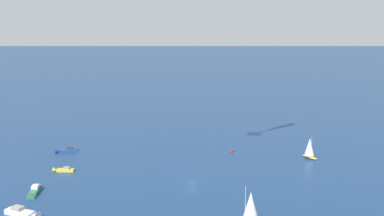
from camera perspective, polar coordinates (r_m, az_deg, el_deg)
The scene contains 8 objects.
ground_plane at distance 141.24m, azimuth -0.00°, elevation -9.44°, with size 2000.00×2000.00×0.00m, color navy.
motorboat_near_centre at distance 156.56m, azimuth -16.26°, elevation -7.63°, with size 6.27×6.33×2.06m.
motorboat_far_port at distance 179.61m, azimuth -15.94°, elevation -5.22°, with size 4.79×8.57×2.42m.
sailboat_far_stbd at distance 105.06m, azimuth 7.47°, elevation -13.45°, with size 8.58×9.26×12.74m.
motorboat_inshore at distance 125.29m, azimuth -20.75°, elevation -12.48°, with size 10.19×6.72×2.92m.
sailboat_trailing at distance 169.45m, azimuth 14.84°, elevation -5.00°, with size 6.61×3.80×8.39m.
motorboat_ahead at distance 139.28m, azimuth -19.61°, elevation -10.08°, with size 8.62×7.12×2.60m.
marker_buoy at distance 173.35m, azimuth 5.14°, elevation -5.50°, with size 1.10×1.10×2.10m.
Camera 1 is at (-99.47, 87.67, 48.65)m, focal length 41.60 mm.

